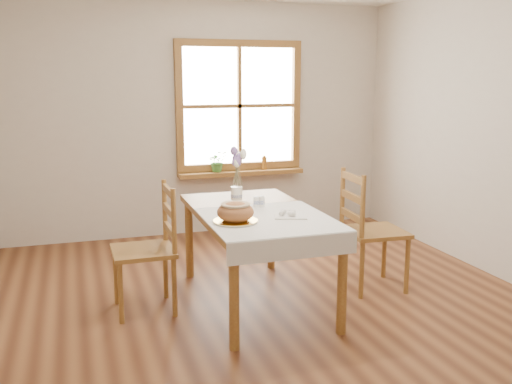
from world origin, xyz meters
TOP-DOWN VIEW (x-y plane):
  - ground at (0.00, 0.00)m, footprint 5.00×5.00m
  - room_walls at (0.00, 0.00)m, footprint 4.60×5.10m
  - window at (0.50, 2.47)m, footprint 1.46×0.08m
  - window_sill at (0.50, 2.40)m, footprint 1.46×0.20m
  - dining_table at (0.00, 0.30)m, footprint 0.90×1.60m
  - table_linen at (0.00, -0.00)m, footprint 0.91×0.99m
  - chair_left at (-0.87, 0.41)m, footprint 0.49×0.46m
  - chair_right at (1.05, 0.29)m, footprint 0.53×0.50m
  - bread_plate at (-0.26, -0.04)m, footprint 0.36×0.36m
  - bread_loaf at (-0.26, -0.04)m, footprint 0.26×0.26m
  - egg_napkin at (0.17, 0.01)m, footprint 0.29×0.26m
  - eggs at (0.17, 0.01)m, footprint 0.22×0.21m
  - salt_shaker at (0.03, 0.38)m, footprint 0.06×0.06m
  - pepper_shaker at (0.07, 0.37)m, footprint 0.06×0.06m
  - flower_vase at (-0.04, 0.71)m, footprint 0.12×0.12m
  - lavender_bouquet at (-0.04, 0.71)m, footprint 0.17×0.17m
  - potted_plant at (0.22, 2.40)m, footprint 0.23×0.25m
  - amber_bottle at (0.78, 2.40)m, footprint 0.07×0.07m

SIDE VIEW (x-z plane):
  - ground at x=0.00m, z-range 0.00..0.00m
  - chair_left at x=-0.87m, z-range 0.00..0.98m
  - chair_right at x=1.05m, z-range 0.00..1.02m
  - dining_table at x=0.00m, z-range 0.29..1.04m
  - window_sill at x=0.50m, z-range 0.66..0.71m
  - table_linen at x=0.00m, z-range 0.75..0.76m
  - egg_napkin at x=0.17m, z-range 0.76..0.77m
  - bread_plate at x=-0.26m, z-range 0.76..0.78m
  - eggs at x=0.17m, z-range 0.77..0.81m
  - amber_bottle at x=0.78m, z-range 0.71..0.88m
  - flower_vase at x=-0.04m, z-range 0.75..0.86m
  - salt_shaker at x=0.03m, z-range 0.76..0.85m
  - pepper_shaker at x=0.07m, z-range 0.76..0.86m
  - potted_plant at x=0.22m, z-range 0.71..0.90m
  - bread_loaf at x=-0.26m, z-range 0.78..0.92m
  - lavender_bouquet at x=-0.04m, z-range 0.86..1.19m
  - window at x=0.50m, z-range 0.72..2.18m
  - room_walls at x=0.00m, z-range 0.38..3.03m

